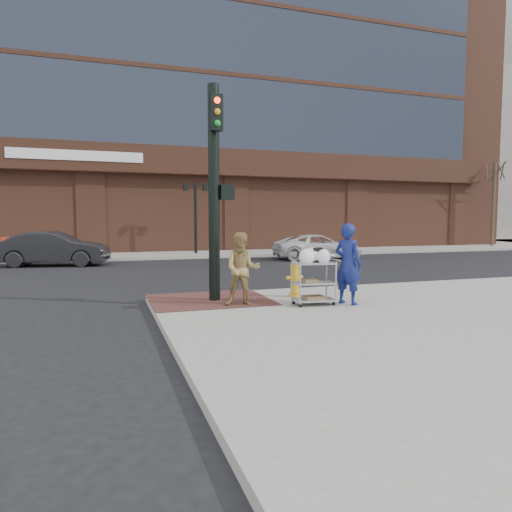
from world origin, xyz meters
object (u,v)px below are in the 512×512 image
object	(u,v)px
sedan_dark	(54,249)
fire_hydrant	(295,278)
utility_cart	(314,279)
pedestrian_tan	(242,269)
traffic_signal_pole	(215,186)
minivan_white	(318,247)
lamp_post	(195,210)
woman_blue	(348,264)

from	to	relation	value
sedan_dark	fire_hydrant	world-z (taller)	sedan_dark
sedan_dark	utility_cart	distance (m)	14.42
pedestrian_tan	fire_hydrant	distance (m)	1.79
sedan_dark	pedestrian_tan	bearing A→B (deg)	-147.05
sedan_dark	traffic_signal_pole	bearing A→B (deg)	-147.36
sedan_dark	minivan_white	xyz separation A→B (m)	(12.67, -0.60, -0.12)
lamp_post	sedan_dark	xyz separation A→B (m)	(-7.09, -3.62, -1.85)
sedan_dark	fire_hydrant	xyz separation A→B (m)	(6.60, -11.68, -0.16)
lamp_post	sedan_dark	distance (m)	8.17
woman_blue	pedestrian_tan	bearing A→B (deg)	47.41
minivan_white	woman_blue	bearing A→B (deg)	161.05
fire_hydrant	traffic_signal_pole	bearing A→B (deg)	177.81
minivan_white	utility_cart	bearing A→B (deg)	157.82
sedan_dark	lamp_post	bearing A→B (deg)	-51.94
traffic_signal_pole	fire_hydrant	bearing A→B (deg)	-2.19
minivan_white	fire_hydrant	distance (m)	12.63
lamp_post	woman_blue	world-z (taller)	lamp_post
lamp_post	fire_hydrant	xyz separation A→B (m)	(-0.49, -15.30, -2.01)
traffic_signal_pole	pedestrian_tan	distance (m)	2.08
woman_blue	minivan_white	world-z (taller)	woman_blue
traffic_signal_pole	fire_hydrant	xyz separation A→B (m)	(1.99, -0.08, -2.23)
traffic_signal_pole	pedestrian_tan	size ratio (longest dim) A/B	3.07
pedestrian_tan	sedan_dark	bearing A→B (deg)	128.90
sedan_dark	minivan_white	distance (m)	12.69
pedestrian_tan	fire_hydrant	world-z (taller)	pedestrian_tan
utility_cart	fire_hydrant	bearing A→B (deg)	88.29
traffic_signal_pole	sedan_dark	size ratio (longest dim) A/B	1.07
lamp_post	traffic_signal_pole	bearing A→B (deg)	-99.24
woman_blue	minivan_white	distance (m)	13.49
minivan_white	fire_hydrant	xyz separation A→B (m)	(-6.07, -11.08, -0.04)
traffic_signal_pole	pedestrian_tan	xyz separation A→B (m)	(0.40, -0.83, -1.87)
pedestrian_tan	sedan_dark	xyz separation A→B (m)	(-5.01, 12.43, -0.20)
woman_blue	sedan_dark	bearing A→B (deg)	0.34
utility_cart	traffic_signal_pole	bearing A→B (deg)	147.75
lamp_post	utility_cart	size ratio (longest dim) A/B	3.10
woman_blue	sedan_dark	world-z (taller)	woman_blue
sedan_dark	utility_cart	size ratio (longest dim) A/B	3.62
traffic_signal_pole	woman_blue	size ratio (longest dim) A/B	2.73
utility_cart	sedan_dark	bearing A→B (deg)	117.08
utility_cart	woman_blue	bearing A→B (deg)	-11.04
lamp_post	pedestrian_tan	xyz separation A→B (m)	(-2.07, -16.05, -1.65)
woman_blue	pedestrian_tan	size ratio (longest dim) A/B	1.12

